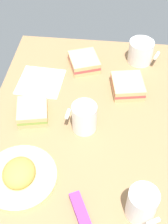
{
  "coord_description": "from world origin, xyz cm",
  "views": [
    {
      "loc": [
        -67.64,
        -7.43,
        79.63
      ],
      "look_at": [
        0.0,
        0.0,
        5.0
      ],
      "focal_mm": 49.57,
      "sensor_mm": 36.0,
      "label": 1
    }
  ],
  "objects_px": {
    "sandwich_side": "(84,62)",
    "snack_bar": "(81,212)",
    "plate_of_food": "(20,175)",
    "sandwich_extra": "(128,86)",
    "sandwich_main": "(33,111)",
    "coffee_mug_spare": "(142,204)",
    "coffee_mug_black": "(84,117)",
    "coffee_mug_milky": "(141,51)",
    "paper_napkin": "(41,82)"
  },
  "relations": [
    {
      "from": "sandwich_main",
      "to": "sandwich_side",
      "type": "relative_size",
      "value": 0.87
    },
    {
      "from": "sandwich_extra",
      "to": "sandwich_main",
      "type": "bearing_deg",
      "value": 117.07
    },
    {
      "from": "coffee_mug_spare",
      "to": "snack_bar",
      "type": "height_order",
      "value": "coffee_mug_spare"
    },
    {
      "from": "coffee_mug_black",
      "to": "sandwich_main",
      "type": "height_order",
      "value": "coffee_mug_black"
    },
    {
      "from": "coffee_mug_black",
      "to": "sandwich_side",
      "type": "height_order",
      "value": "coffee_mug_black"
    },
    {
      "from": "coffee_mug_black",
      "to": "coffee_mug_milky",
      "type": "xyz_separation_m",
      "value": [
        0.37,
        -0.18,
        -0.0
      ]
    },
    {
      "from": "sandwich_side",
      "to": "snack_bar",
      "type": "bearing_deg",
      "value": -174.51
    },
    {
      "from": "sandwich_extra",
      "to": "snack_bar",
      "type": "xyz_separation_m",
      "value": [
        -0.48,
        0.11,
        -0.01
      ]
    },
    {
      "from": "plate_of_food",
      "to": "snack_bar",
      "type": "relative_size",
      "value": 1.88
    },
    {
      "from": "sandwich_main",
      "to": "sandwich_extra",
      "type": "height_order",
      "value": "same"
    },
    {
      "from": "sandwich_extra",
      "to": "snack_bar",
      "type": "bearing_deg",
      "value": 166.9
    },
    {
      "from": "coffee_mug_spare",
      "to": "snack_bar",
      "type": "xyz_separation_m",
      "value": [
        -0.02,
        0.15,
        -0.04
      ]
    },
    {
      "from": "coffee_mug_spare",
      "to": "snack_bar",
      "type": "bearing_deg",
      "value": 97.98
    },
    {
      "from": "plate_of_food",
      "to": "sandwich_extra",
      "type": "height_order",
      "value": "plate_of_food"
    },
    {
      "from": "coffee_mug_spare",
      "to": "paper_napkin",
      "type": "xyz_separation_m",
      "value": [
        0.47,
        0.36,
        -0.05
      ]
    },
    {
      "from": "snack_bar",
      "to": "sandwich_side",
      "type": "bearing_deg",
      "value": -20.57
    },
    {
      "from": "coffee_mug_milky",
      "to": "sandwich_main",
      "type": "xyz_separation_m",
      "value": [
        -0.34,
        0.36,
        -0.02
      ]
    },
    {
      "from": "coffee_mug_spare",
      "to": "plate_of_food",
      "type": "bearing_deg",
      "value": 78.68
    },
    {
      "from": "coffee_mug_spare",
      "to": "sandwich_extra",
      "type": "distance_m",
      "value": 0.46
    },
    {
      "from": "sandwich_main",
      "to": "sandwich_extra",
      "type": "xyz_separation_m",
      "value": [
        0.16,
        -0.31,
        0.0
      ]
    },
    {
      "from": "sandwich_main",
      "to": "sandwich_side",
      "type": "bearing_deg",
      "value": -27.03
    },
    {
      "from": "coffee_mug_black",
      "to": "plate_of_food",
      "type": "bearing_deg",
      "value": 141.78
    },
    {
      "from": "paper_napkin",
      "to": "coffee_mug_spare",
      "type": "bearing_deg",
      "value": -142.55
    },
    {
      "from": "sandwich_main",
      "to": "sandwich_side",
      "type": "xyz_separation_m",
      "value": [
        0.28,
        -0.14,
        0.0
      ]
    },
    {
      "from": "coffee_mug_milky",
      "to": "coffee_mug_spare",
      "type": "distance_m",
      "value": 0.64
    },
    {
      "from": "coffee_mug_black",
      "to": "coffee_mug_spare",
      "type": "bearing_deg",
      "value": -147.11
    },
    {
      "from": "sandwich_side",
      "to": "paper_napkin",
      "type": "distance_m",
      "value": 0.19
    },
    {
      "from": "sandwich_side",
      "to": "snack_bar",
      "type": "distance_m",
      "value": 0.6
    },
    {
      "from": "coffee_mug_spare",
      "to": "sandwich_side",
      "type": "height_order",
      "value": "coffee_mug_spare"
    },
    {
      "from": "plate_of_food",
      "to": "sandwich_extra",
      "type": "xyz_separation_m",
      "value": [
        0.39,
        -0.3,
        0.01
      ]
    },
    {
      "from": "plate_of_food",
      "to": "paper_napkin",
      "type": "height_order",
      "value": "plate_of_food"
    },
    {
      "from": "paper_napkin",
      "to": "plate_of_food",
      "type": "bearing_deg",
      "value": -176.47
    },
    {
      "from": "coffee_mug_black",
      "to": "sandwich_main",
      "type": "bearing_deg",
      "value": 79.97
    },
    {
      "from": "plate_of_food",
      "to": "sandwich_main",
      "type": "relative_size",
      "value": 1.68
    },
    {
      "from": "snack_bar",
      "to": "coffee_mug_black",
      "type": "bearing_deg",
      "value": -21.48
    },
    {
      "from": "coffee_mug_spare",
      "to": "sandwich_side",
      "type": "xyz_separation_m",
      "value": [
        0.58,
        0.21,
        -0.03
      ]
    },
    {
      "from": "coffee_mug_black",
      "to": "sandwich_extra",
      "type": "bearing_deg",
      "value": -35.54
    },
    {
      "from": "plate_of_food",
      "to": "coffee_mug_black",
      "type": "bearing_deg",
      "value": -38.22
    },
    {
      "from": "plate_of_food",
      "to": "coffee_mug_spare",
      "type": "height_order",
      "value": "coffee_mug_spare"
    },
    {
      "from": "sandwich_side",
      "to": "snack_bar",
      "type": "xyz_separation_m",
      "value": [
        -0.6,
        -0.06,
        -0.01
      ]
    },
    {
      "from": "sandwich_main",
      "to": "coffee_mug_black",
      "type": "bearing_deg",
      "value": -100.03
    },
    {
      "from": "coffee_mug_spare",
      "to": "sandwich_extra",
      "type": "bearing_deg",
      "value": 4.92
    },
    {
      "from": "sandwich_side",
      "to": "paper_napkin",
      "type": "bearing_deg",
      "value": 125.42
    },
    {
      "from": "sandwich_side",
      "to": "sandwich_extra",
      "type": "relative_size",
      "value": 1.05
    },
    {
      "from": "plate_of_food",
      "to": "coffee_mug_spare",
      "type": "relative_size",
      "value": 2.16
    },
    {
      "from": "coffee_mug_spare",
      "to": "sandwich_main",
      "type": "height_order",
      "value": "coffee_mug_spare"
    },
    {
      "from": "plate_of_food",
      "to": "sandwich_main",
      "type": "height_order",
      "value": "plate_of_food"
    },
    {
      "from": "plate_of_food",
      "to": "coffee_mug_spare",
      "type": "distance_m",
      "value": 0.34
    },
    {
      "from": "plate_of_food",
      "to": "sandwich_extra",
      "type": "distance_m",
      "value": 0.49
    },
    {
      "from": "coffee_mug_spare",
      "to": "sandwich_main",
      "type": "relative_size",
      "value": 0.78
    }
  ]
}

